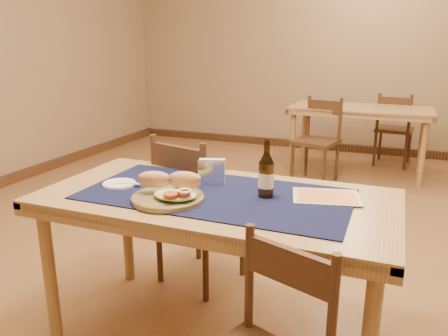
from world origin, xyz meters
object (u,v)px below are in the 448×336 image
at_px(sandwich_plate, 170,193).
at_px(back_table, 360,115).
at_px(main_table, 216,212).
at_px(beer_bottle, 266,175).
at_px(chair_main_far, 196,208).
at_px(napkin_holder, 212,172).

bearing_deg(sandwich_plate, back_table, 81.58).
height_order(main_table, beer_bottle, beer_bottle).
relative_size(main_table, chair_main_far, 1.74).
distance_m(beer_bottle, napkin_holder, 0.31).
bearing_deg(beer_bottle, chair_main_far, 142.86).
bearing_deg(napkin_holder, back_table, 82.17).
xyz_separation_m(back_table, sandwich_plate, (-0.50, -3.39, 0.12)).
relative_size(back_table, napkin_holder, 10.21).
bearing_deg(back_table, napkin_holder, -97.83).
xyz_separation_m(main_table, back_table, (0.35, 3.24, 0.00)).
relative_size(back_table, chair_main_far, 1.63).
height_order(sandwich_plate, napkin_holder, napkin_holder).
bearing_deg(napkin_holder, beer_bottle, -15.96).
bearing_deg(main_table, back_table, 83.82).
distance_m(main_table, chair_main_far, 0.58).
distance_m(chair_main_far, sandwich_plate, 0.70).
xyz_separation_m(back_table, beer_bottle, (-0.13, -3.19, 0.19)).
xyz_separation_m(back_table, chair_main_far, (-0.67, -2.79, -0.19)).
height_order(back_table, sandwich_plate, sandwich_plate).
relative_size(main_table, beer_bottle, 6.01).
relative_size(beer_bottle, napkin_holder, 1.81).
bearing_deg(beer_bottle, sandwich_plate, -151.79).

